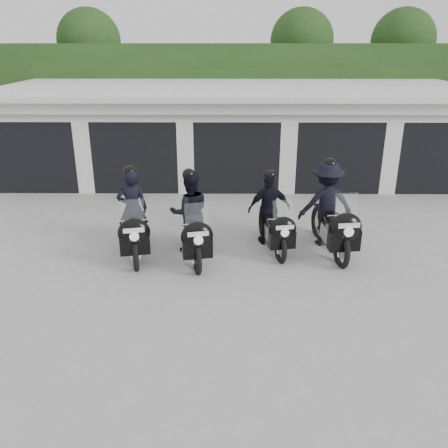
{
  "coord_description": "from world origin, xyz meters",
  "views": [
    {
      "loc": [
        -0.26,
        -8.63,
        4.5
      ],
      "look_at": [
        -0.34,
        0.15,
        1.05
      ],
      "focal_mm": 38.0,
      "sensor_mm": 36.0,
      "label": 1
    }
  ],
  "objects_px": {
    "police_bike_a": "(133,220)",
    "police_bike_d": "(329,210)",
    "police_bike_b": "(191,219)",
    "police_bike_c": "(271,214)"
  },
  "relations": [
    {
      "from": "police_bike_a",
      "to": "police_bike_b",
      "type": "distance_m",
      "value": 1.28
    },
    {
      "from": "police_bike_b",
      "to": "police_bike_d",
      "type": "height_order",
      "value": "police_bike_d"
    },
    {
      "from": "police_bike_c",
      "to": "police_bike_d",
      "type": "distance_m",
      "value": 1.3
    },
    {
      "from": "police_bike_b",
      "to": "police_bike_a",
      "type": "bearing_deg",
      "value": 166.25
    },
    {
      "from": "police_bike_b",
      "to": "police_bike_c",
      "type": "height_order",
      "value": "police_bike_b"
    },
    {
      "from": "police_bike_a",
      "to": "police_bike_b",
      "type": "relative_size",
      "value": 1.01
    },
    {
      "from": "police_bike_a",
      "to": "police_bike_c",
      "type": "xyz_separation_m",
      "value": [
        3.06,
        0.42,
        -0.02
      ]
    },
    {
      "from": "police_bike_a",
      "to": "police_bike_d",
      "type": "distance_m",
      "value": 4.37
    },
    {
      "from": "police_bike_a",
      "to": "police_bike_d",
      "type": "relative_size",
      "value": 0.93
    },
    {
      "from": "police_bike_c",
      "to": "police_bike_b",
      "type": "bearing_deg",
      "value": -176.32
    }
  ]
}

